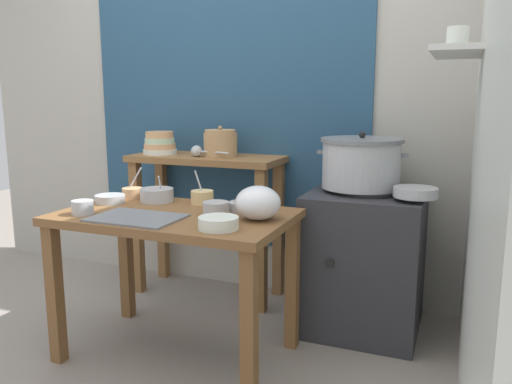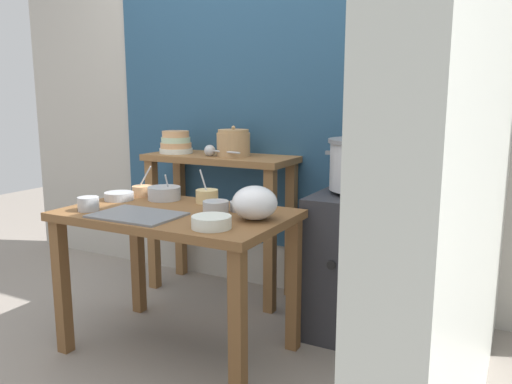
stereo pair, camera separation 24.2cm
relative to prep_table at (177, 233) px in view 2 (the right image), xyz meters
The scene contains 21 objects.
ground_plane 0.61m from the prep_table, 137.22° to the right, with size 9.00×9.00×0.00m, color gray.
wall_back 1.26m from the prep_table, 88.21° to the left, with size 4.40×0.12×2.60m.
wall_right 1.52m from the prep_table, ahead, with size 0.30×3.20×2.60m.
prep_table is the anchor object (origin of this frame).
back_shelf_table 0.82m from the prep_table, 106.76° to the left, with size 0.96×0.40×0.90m.
stove_block 1.05m from the prep_table, 39.52° to the left, with size 0.60×0.61×0.78m.
steamer_pot 1.05m from the prep_table, 41.84° to the left, with size 0.48×0.44×0.30m.
clay_pot 0.88m from the prep_table, 99.78° to the left, with size 0.21×0.21×0.19m.
bowl_stack_enamel 1.00m from the prep_table, 126.21° to the left, with size 0.21×0.21×0.14m.
ladle 0.82m from the prep_table, 109.52° to the left, with size 0.27×0.08×0.07m.
serving_tray 0.23m from the prep_table, 119.46° to the right, with size 0.40×0.28×0.01m, color slate.
plastic_bag 0.46m from the prep_table, ahead, with size 0.21×0.20×0.15m, color white.
wide_pan 1.18m from the prep_table, 26.07° to the left, with size 0.21×0.21×0.05m, color #B7BABF.
prep_bowl_0 0.24m from the prep_table, 15.74° to the left, with size 0.12×0.12×0.06m.
prep_bowl_1 0.34m from the prep_table, 138.46° to the left, with size 0.17×0.17×0.14m.
prep_bowl_2 0.28m from the prep_table, 84.36° to the left, with size 0.12×0.12×0.17m.
prep_bowl_3 0.36m from the prep_table, 31.25° to the left, with size 0.15×0.15×0.04m.
prep_bowl_4 0.46m from the prep_table, 169.75° to the left, with size 0.15×0.15×0.04m.
prep_bowl_5 0.40m from the prep_table, 30.66° to the right, with size 0.17×0.17×0.05m.
prep_bowl_6 0.48m from the prep_table, 150.47° to the left, with size 0.11×0.11×0.17m.
prep_bowl_7 0.45m from the prep_table, 153.72° to the right, with size 0.10×0.10×0.07m.
Camera 2 is at (1.52, -1.91, 1.26)m, focal length 36.03 mm.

